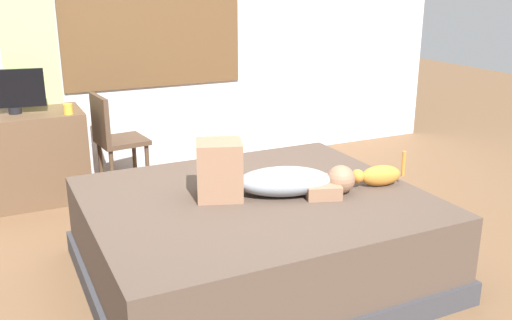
{
  "coord_description": "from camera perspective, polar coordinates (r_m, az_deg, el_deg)",
  "views": [
    {
      "loc": [
        -1.36,
        -2.86,
        1.74
      ],
      "look_at": [
        0.1,
        0.17,
        0.68
      ],
      "focal_mm": 39.94,
      "sensor_mm": 36.0,
      "label": 1
    }
  ],
  "objects": [
    {
      "name": "tv_monitor",
      "position": [
        4.85,
        -23.2,
        6.39
      ],
      "size": [
        0.48,
        0.1,
        0.35
      ],
      "color": "black",
      "rests_on": "desk"
    },
    {
      "name": "curtain_left",
      "position": [
        5.09,
        -21.89,
        11.84
      ],
      "size": [
        0.44,
        0.06,
        2.69
      ],
      "primitive_type": "cube",
      "color": "#ADCC75",
      "rests_on": "ground"
    },
    {
      "name": "cat",
      "position": [
        3.58,
        12.12,
        -1.52
      ],
      "size": [
        0.35,
        0.16,
        0.21
      ],
      "color": "#C67A2D",
      "rests_on": "bed"
    },
    {
      "name": "person_lying",
      "position": [
        3.33,
        1.2,
        -1.74
      ],
      "size": [
        0.93,
        0.52,
        0.34
      ],
      "color": "#8C939E",
      "rests_on": "bed"
    },
    {
      "name": "desk",
      "position": [
        4.98,
        -21.91,
        0.23
      ],
      "size": [
        0.9,
        0.56,
        0.74
      ],
      "color": "brown",
      "rests_on": "ground"
    },
    {
      "name": "cup",
      "position": [
        4.71,
        -18.29,
        4.87
      ],
      "size": [
        0.07,
        0.07,
        0.08
      ],
      "primitive_type": "cylinder",
      "color": "gold",
      "rests_on": "desk"
    },
    {
      "name": "ground_plane",
      "position": [
        3.61,
        -0.33,
        -11.27
      ],
      "size": [
        16.0,
        16.0,
        0.0
      ],
      "primitive_type": "plane",
      "color": "brown"
    },
    {
      "name": "bed",
      "position": [
        3.47,
        -0.05,
        -7.7
      ],
      "size": [
        1.98,
        1.71,
        0.53
      ],
      "color": "#38383D",
      "rests_on": "ground"
    },
    {
      "name": "chair_by_desk",
      "position": [
        4.86,
        -14.09,
        2.3
      ],
      "size": [
        0.42,
        0.42,
        0.86
      ],
      "color": "#4C3828",
      "rests_on": "ground"
    },
    {
      "name": "back_wall_with_window",
      "position": [
        5.36,
        -11.34,
        14.09
      ],
      "size": [
        6.4,
        0.14,
        2.9
      ],
      "color": "silver",
      "rests_on": "ground"
    }
  ]
}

